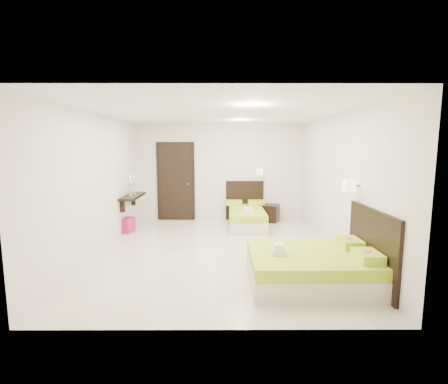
{
  "coord_description": "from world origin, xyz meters",
  "views": [
    {
      "loc": [
        0.08,
        -6.05,
        1.98
      ],
      "look_at": [
        0.1,
        0.3,
        1.1
      ],
      "focal_mm": 26.0,
      "sensor_mm": 36.0,
      "label": 1
    }
  ],
  "objects_px": {
    "bed_single": "(247,216)",
    "ottoman": "(125,225)",
    "bed_double": "(317,266)",
    "nightstand": "(269,213)"
  },
  "relations": [
    {
      "from": "bed_single",
      "to": "ottoman",
      "type": "xyz_separation_m",
      "value": [
        -2.89,
        -0.6,
        -0.09
      ]
    },
    {
      "from": "bed_double",
      "to": "ottoman",
      "type": "height_order",
      "value": "bed_double"
    },
    {
      "from": "bed_double",
      "to": "nightstand",
      "type": "relative_size",
      "value": 3.48
    },
    {
      "from": "ottoman",
      "to": "bed_double",
      "type": "bearing_deg",
      "value": -38.7
    },
    {
      "from": "bed_single",
      "to": "nightstand",
      "type": "distance_m",
      "value": 0.82
    },
    {
      "from": "nightstand",
      "to": "bed_single",
      "type": "bearing_deg",
      "value": -119.21
    },
    {
      "from": "bed_single",
      "to": "ottoman",
      "type": "bearing_deg",
      "value": -168.2
    },
    {
      "from": "bed_single",
      "to": "ottoman",
      "type": "height_order",
      "value": "bed_single"
    },
    {
      "from": "nightstand",
      "to": "ottoman",
      "type": "height_order",
      "value": "nightstand"
    },
    {
      "from": "bed_single",
      "to": "bed_double",
      "type": "xyz_separation_m",
      "value": [
        0.76,
        -3.53,
        0.0
      ]
    }
  ]
}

